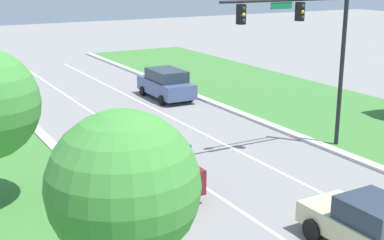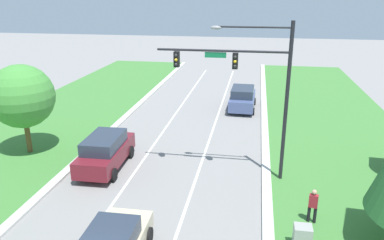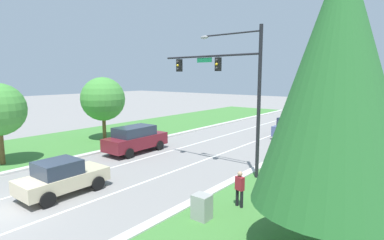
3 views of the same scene
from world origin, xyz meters
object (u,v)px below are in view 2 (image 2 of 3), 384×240
Objects in this scene: traffic_signal_mast at (251,79)px; oak_far_left_tree at (22,96)px; slate_blue_suv at (242,98)px; pedestrian at (313,205)px; burgundy_suv at (105,151)px; utility_cabinet at (302,238)px.

traffic_signal_mast is 14.01m from oak_far_left_tree.
traffic_signal_mast is at bearing -85.05° from slate_blue_suv.
pedestrian is at bearing -75.96° from slate_blue_suv.
burgundy_suv is 1.02× the size of slate_blue_suv.
burgundy_suv is (-8.16, -0.23, -4.55)m from traffic_signal_mast.
traffic_signal_mast reaches higher than utility_cabinet.
oak_far_left_tree is at bearing 166.39° from burgundy_suv.
traffic_signal_mast is 8.18m from utility_cabinet.
oak_far_left_tree is at bearing 156.79° from utility_cabinet.
slate_blue_suv is 19.18m from utility_cabinet.
utility_cabinet is 0.64× the size of pedestrian.
slate_blue_suv is at bearing -64.49° from pedestrian.
traffic_signal_mast reaches higher than slate_blue_suv.
traffic_signal_mast is 6.85m from pedestrian.
oak_far_left_tree is at bearing 175.89° from traffic_signal_mast.
traffic_signal_mast is 13.75m from slate_blue_suv.
burgundy_suv is at bearing -12.16° from oak_far_left_tree.
oak_far_left_tree is at bearing -136.19° from slate_blue_suv.
pedestrian is at bearing -20.18° from burgundy_suv.
traffic_signal_mast is 1.67× the size of burgundy_suv.
burgundy_suv is 3.02× the size of pedestrian.
utility_cabinet is at bearing 85.14° from pedestrian.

